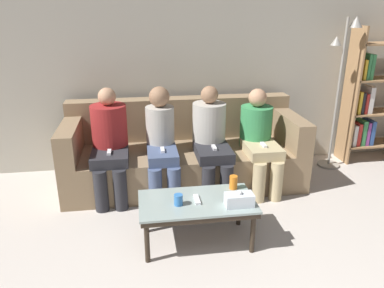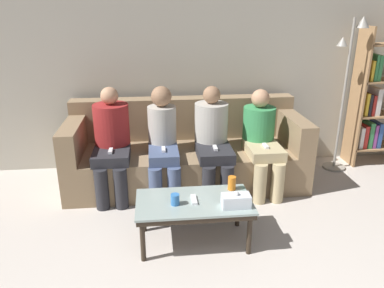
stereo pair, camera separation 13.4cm
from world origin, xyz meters
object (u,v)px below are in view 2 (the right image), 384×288
(seated_person_right_end, at_px, (261,138))
(seated_person_mid_right, at_px, (213,137))
(tissue_box, at_px, (236,201))
(cup_near_left, at_px, (232,183))
(coffee_table, at_px, (194,205))
(seated_person_left_end, at_px, (112,139))
(seated_person_mid_left, at_px, (163,140))
(couch, at_px, (186,154))
(standing_lamp, at_px, (347,80))
(cup_near_right, at_px, (175,199))
(game_remote, at_px, (194,200))
(bookshelf, at_px, (379,103))

(seated_person_right_end, bearing_deg, seated_person_mid_right, 179.17)
(tissue_box, height_order, seated_person_mid_right, seated_person_mid_right)
(cup_near_left, height_order, seated_person_right_end, seated_person_right_end)
(coffee_table, relative_size, cup_near_left, 7.90)
(coffee_table, bearing_deg, seated_person_right_end, 49.32)
(seated_person_left_end, relative_size, seated_person_mid_left, 1.00)
(couch, distance_m, standing_lamp, 1.98)
(cup_near_right, bearing_deg, couch, 80.83)
(cup_near_left, bearing_deg, game_remote, -154.65)
(seated_person_right_end, bearing_deg, coffee_table, -130.68)
(bookshelf, relative_size, seated_person_left_end, 1.49)
(game_remote, relative_size, seated_person_mid_left, 0.14)
(seated_person_mid_right, bearing_deg, couch, 138.57)
(couch, bearing_deg, seated_person_right_end, -16.90)
(coffee_table, height_order, cup_near_left, cup_near_left)
(coffee_table, height_order, standing_lamp, standing_lamp)
(cup_near_left, distance_m, seated_person_left_end, 1.34)
(cup_near_right, distance_m, seated_person_mid_right, 1.10)
(tissue_box, relative_size, standing_lamp, 0.13)
(coffee_table, bearing_deg, seated_person_mid_right, 72.51)
(bookshelf, height_order, seated_person_mid_right, bookshelf)
(cup_near_right, relative_size, standing_lamp, 0.05)
(coffee_table, xyz_separation_m, game_remote, (-0.00, -0.00, 0.05))
(tissue_box, height_order, seated_person_mid_left, seated_person_mid_left)
(seated_person_left_end, height_order, seated_person_mid_right, seated_person_left_end)
(tissue_box, distance_m, seated_person_mid_left, 1.20)
(couch, distance_m, game_remote, 1.18)
(couch, bearing_deg, bookshelf, 7.08)
(cup_near_left, height_order, game_remote, cup_near_left)
(cup_near_left, height_order, seated_person_left_end, seated_person_left_end)
(tissue_box, distance_m, seated_person_right_end, 1.18)
(cup_near_left, distance_m, tissue_box, 0.29)
(coffee_table, distance_m, seated_person_right_end, 1.26)
(seated_person_right_end, bearing_deg, couch, 163.10)
(couch, xyz_separation_m, seated_person_left_end, (-0.77, -0.21, 0.27))
(couch, height_order, standing_lamp, standing_lamp)
(seated_person_mid_right, bearing_deg, seated_person_left_end, 178.97)
(cup_near_left, height_order, seated_person_mid_left, seated_person_mid_left)
(couch, relative_size, tissue_box, 11.38)
(coffee_table, height_order, seated_person_left_end, seated_person_left_end)
(game_remote, xyz_separation_m, standing_lamp, (1.87, 1.33, 0.68))
(cup_near_right, bearing_deg, standing_lamp, 34.14)
(cup_near_left, bearing_deg, cup_near_right, -157.22)
(cup_near_left, xyz_separation_m, seated_person_right_end, (0.47, 0.78, 0.11))
(game_remote, distance_m, seated_person_mid_left, 0.98)
(cup_near_right, bearing_deg, game_remote, 16.74)
(cup_near_right, relative_size, tissue_box, 0.41)
(couch, bearing_deg, game_remote, -92.14)
(tissue_box, distance_m, game_remote, 0.34)
(bookshelf, height_order, seated_person_mid_left, bookshelf)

